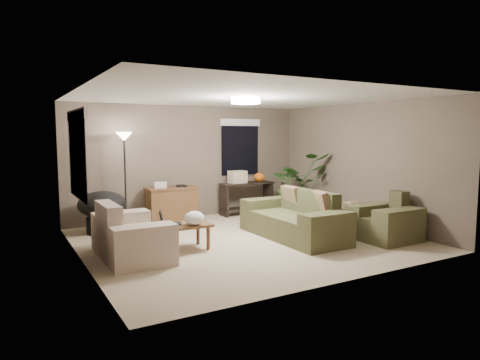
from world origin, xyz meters
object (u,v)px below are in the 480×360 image
desk (172,204)px  loveseat (130,238)px  armchair (385,223)px  cat_scratching_post (351,216)px  main_sofa (295,221)px  floor_lamp (124,148)px  houseplant (298,192)px  console_table (247,196)px  papasan_chair (102,209)px  coffee_table (179,228)px

desk → loveseat: bearing=-124.6°
armchair → cat_scratching_post: bearing=75.3°
main_sofa → floor_lamp: (-2.45, 2.31, 1.30)m
armchair → desk: 4.31m
floor_lamp → houseplant: size_ratio=1.31×
loveseat → cat_scratching_post: 4.53m
console_table → papasan_chair: (-3.37, -0.32, 0.03)m
console_table → cat_scratching_post: 2.50m
main_sofa → console_table: 2.45m
coffee_table → console_table: bearing=40.7°
papasan_chair → floor_lamp: floor_lamp is taller
desk → floor_lamp: 1.59m
loveseat → cat_scratching_post: size_ratio=3.20×
loveseat → console_table: 4.01m
main_sofa → desk: bearing=120.9°
papasan_chair → floor_lamp: bearing=24.0°
papasan_chair → desk: bearing=12.0°
desk → console_table: (1.85, 0.00, 0.06)m
armchair → cat_scratching_post: armchair is taller
armchair → console_table: size_ratio=0.77×
houseplant → cat_scratching_post: (0.29, -1.38, -0.35)m
coffee_table → loveseat: bearing=179.2°
floor_lamp → console_table: bearing=2.0°
coffee_table → cat_scratching_post: (3.73, 0.01, -0.14)m
main_sofa → console_table: main_sofa is taller
main_sofa → armchair: bearing=-36.3°
cat_scratching_post → main_sofa: bearing=-172.1°
main_sofa → desk: size_ratio=2.00×
papasan_chair → cat_scratching_post: (4.54, -1.87, -0.25)m
armchair → houseplant: 2.55m
loveseat → papasan_chair: (-0.01, 1.87, 0.17)m
console_table → cat_scratching_post: bearing=-61.9°
console_table → houseplant: size_ratio=0.89×
desk → console_table: same height
loveseat → houseplant: 4.46m
desk → papasan_chair: 1.55m
floor_lamp → cat_scratching_post: (4.03, -2.09, -1.38)m
loveseat → houseplant: (4.24, 1.38, 0.27)m
console_table → cat_scratching_post: size_ratio=2.60×
papasan_chair → main_sofa: bearing=-35.2°
houseplant → desk: bearing=163.4°
main_sofa → floor_lamp: size_ratio=1.15×
main_sofa → armchair: size_ratio=2.20×
desk → floor_lamp: size_ratio=0.58×
armchair → cat_scratching_post: (0.30, 1.16, -0.08)m
main_sofa → console_table: size_ratio=1.69×
floor_lamp → cat_scratching_post: 4.75m
main_sofa → papasan_chair: size_ratio=2.06×
coffee_table → console_table: size_ratio=0.77×
desk → console_table: size_ratio=0.85×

